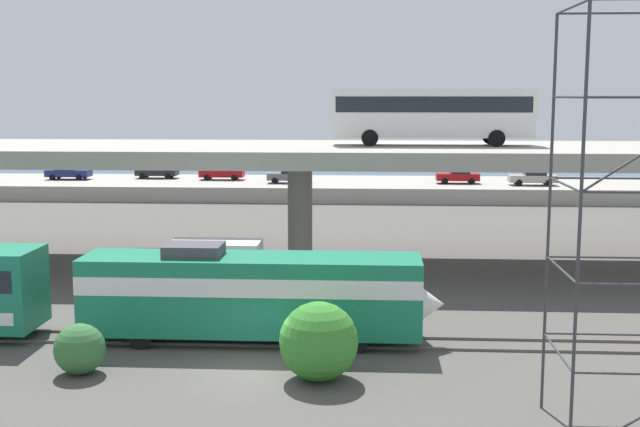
% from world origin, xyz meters
% --- Properties ---
extents(ground_plane, '(260.00, 260.00, 0.00)m').
position_xyz_m(ground_plane, '(0.00, 0.00, 0.00)').
color(ground_plane, '#4C4944').
extents(rail_strip_near, '(110.00, 0.12, 0.12)m').
position_xyz_m(rail_strip_near, '(0.00, 3.23, 0.06)').
color(rail_strip_near, '#59544C').
rests_on(rail_strip_near, ground_plane).
extents(rail_strip_far, '(110.00, 0.12, 0.12)m').
position_xyz_m(rail_strip_far, '(0.00, 4.77, 0.06)').
color(rail_strip_far, '#59544C').
rests_on(rail_strip_far, ground_plane).
extents(train_locomotive, '(15.17, 3.04, 4.18)m').
position_xyz_m(train_locomotive, '(0.02, 4.00, 2.19)').
color(train_locomotive, '#197A56').
rests_on(train_locomotive, ground_plane).
extents(highway_overpass, '(96.00, 12.28, 7.34)m').
position_xyz_m(highway_overpass, '(0.00, 20.00, 6.72)').
color(highway_overpass, '#9E998E').
rests_on(highway_overpass, ground_plane).
extents(transit_bus_on_overpass, '(12.00, 2.68, 3.40)m').
position_xyz_m(transit_bus_on_overpass, '(7.96, 20.60, 9.41)').
color(transit_bus_on_overpass, silver).
rests_on(transit_bus_on_overpass, highway_overpass).
extents(service_truck_east, '(6.80, 2.46, 3.04)m').
position_xyz_m(service_truck_east, '(-4.43, 10.97, 1.64)').
color(service_truck_east, '#9E998C').
rests_on(service_truck_east, ground_plane).
extents(scaffolding_tower, '(3.97, 3.97, 12.95)m').
position_xyz_m(scaffolding_tower, '(11.98, -4.87, 6.90)').
color(scaffolding_tower, '#38383D').
rests_on(scaffolding_tower, ground_plane).
extents(pier_parking_lot, '(78.80, 13.03, 1.50)m').
position_xyz_m(pier_parking_lot, '(0.00, 55.00, 0.75)').
color(pier_parking_lot, '#9E998E').
rests_on(pier_parking_lot, ground_plane).
extents(parked_car_0, '(4.58, 1.99, 1.50)m').
position_xyz_m(parked_car_0, '(-27.67, 55.29, 2.27)').
color(parked_car_0, navy).
rests_on(parked_car_0, pier_parking_lot).
extents(parked_car_1, '(4.41, 1.98, 1.50)m').
position_xyz_m(parked_car_1, '(-18.64, 57.10, 2.27)').
color(parked_car_1, black).
rests_on(parked_car_1, pier_parking_lot).
extents(parked_car_2, '(4.64, 1.86, 1.50)m').
position_xyz_m(parked_car_2, '(-11.29, 55.84, 2.27)').
color(parked_car_2, maroon).
rests_on(parked_car_2, pier_parking_lot).
extents(parked_car_3, '(4.38, 1.88, 1.50)m').
position_xyz_m(parked_car_3, '(-3.89, 53.04, 2.27)').
color(parked_car_3, '#515459').
rests_on(parked_car_3, pier_parking_lot).
extents(parked_car_4, '(4.65, 1.89, 1.50)m').
position_xyz_m(parked_car_4, '(20.37, 52.50, 2.27)').
color(parked_car_4, '#9E998C').
rests_on(parked_car_4, pier_parking_lot).
extents(parked_car_5, '(4.31, 2.00, 1.50)m').
position_xyz_m(parked_car_5, '(13.14, 53.77, 2.27)').
color(parked_car_5, maroon).
rests_on(parked_car_5, pier_parking_lot).
extents(harbor_water, '(140.00, 36.00, 0.01)m').
position_xyz_m(harbor_water, '(0.00, 78.00, 0.00)').
color(harbor_water, '#385B7A').
rests_on(harbor_water, ground_plane).
extents(shrub_left, '(1.92, 1.92, 1.92)m').
position_xyz_m(shrub_left, '(-6.54, -0.44, 0.96)').
color(shrub_left, '#346937').
rests_on(shrub_left, ground_plane).
extents(shrub_right, '(2.91, 2.91, 2.91)m').
position_xyz_m(shrub_right, '(2.43, -0.54, 1.46)').
color(shrub_right, '#35832B').
rests_on(shrub_right, ground_plane).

